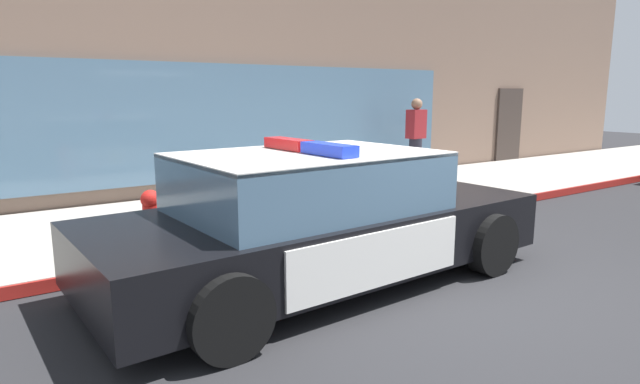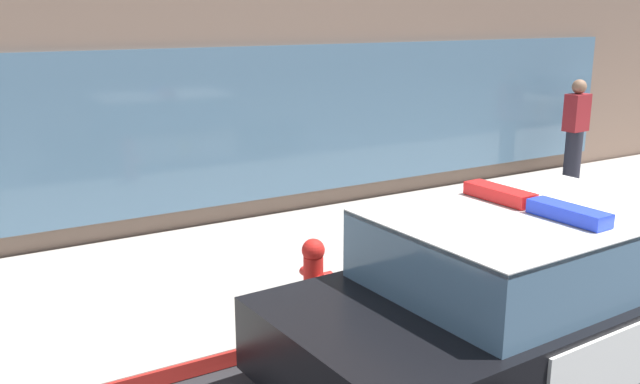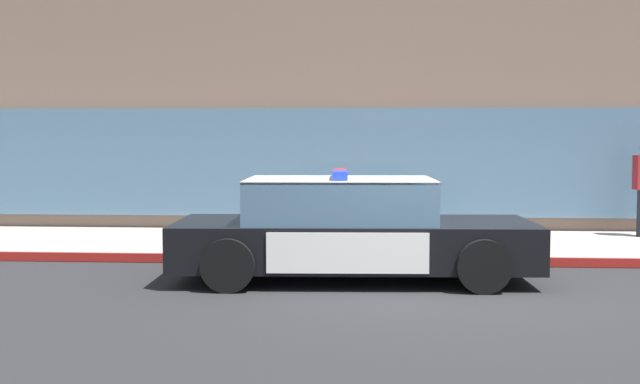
# 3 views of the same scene
# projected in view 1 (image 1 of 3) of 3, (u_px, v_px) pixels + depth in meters

# --- Properties ---
(ground) EXTENTS (48.00, 48.00, 0.00)m
(ground) POSITION_uv_depth(u_px,v_px,m) (457.00, 282.00, 5.54)
(ground) COLOR #262628
(sidewalk) EXTENTS (48.00, 3.45, 0.15)m
(sidewalk) POSITION_uv_depth(u_px,v_px,m) (278.00, 210.00, 8.63)
(sidewalk) COLOR #A39E93
(sidewalk) RESTS_ON ground
(curb_red_paint) EXTENTS (28.80, 0.04, 0.14)m
(curb_red_paint) POSITION_uv_depth(u_px,v_px,m) (340.00, 233.00, 7.22)
(curb_red_paint) COLOR maroon
(curb_red_paint) RESTS_ON ground
(storefront_building) EXTENTS (25.25, 11.20, 8.60)m
(storefront_building) POSITION_uv_depth(u_px,v_px,m) (165.00, 6.00, 14.21)
(storefront_building) COLOR #7A6051
(storefront_building) RESTS_ON ground
(police_cruiser) EXTENTS (4.91, 2.33, 1.49)m
(police_cruiser) POSITION_uv_depth(u_px,v_px,m) (318.00, 218.00, 5.46)
(police_cruiser) COLOR black
(police_cruiser) RESTS_ON ground
(fire_hydrant) EXTENTS (0.34, 0.39, 0.73)m
(fire_hydrant) POSITION_uv_depth(u_px,v_px,m) (152.00, 222.00, 6.06)
(fire_hydrant) COLOR red
(fire_hydrant) RESTS_ON sidewalk
(pedestrian_on_sidewalk) EXTENTS (0.42, 0.29, 1.71)m
(pedestrian_on_sidewalk) POSITION_uv_depth(u_px,v_px,m) (416.00, 138.00, 11.44)
(pedestrian_on_sidewalk) COLOR #23232D
(pedestrian_on_sidewalk) RESTS_ON sidewalk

